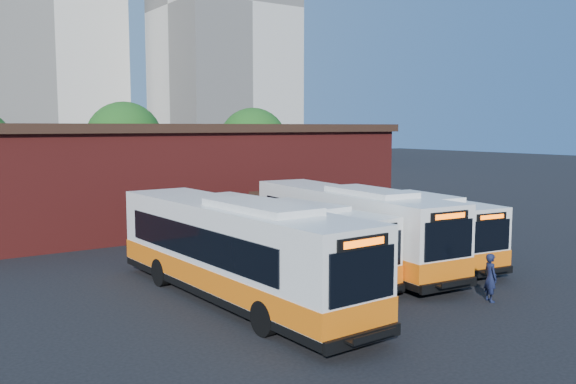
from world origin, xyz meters
TOP-DOWN VIEW (x-y plane):
  - ground at (0.00, 0.00)m, footprint 220.00×220.00m
  - bus_west at (-5.42, 1.79)m, footprint 3.34×13.76m
  - bus_midwest at (-1.86, 4.13)m, footprint 3.39×11.84m
  - bus_mideast at (1.74, 4.02)m, footprint 3.86×13.34m
  - bus_east at (5.00, 3.82)m, footprint 3.75×11.77m
  - transit_worker at (2.07, -3.44)m, footprint 0.63×0.75m
  - depot_building at (0.00, 20.00)m, footprint 28.60×12.60m
  - tree_mid at (2.00, 34.00)m, footprint 6.56×6.56m
  - tree_east at (13.00, 31.00)m, footprint 6.24×6.24m
  - tower_right at (30.00, 68.00)m, footprint 18.00×18.00m

SIDE VIEW (x-z plane):
  - ground at x=0.00m, z-range 0.00..0.00m
  - transit_worker at x=2.07m, z-range 0.00..1.75m
  - bus_east at x=5.00m, z-range -0.15..3.01m
  - bus_midwest at x=-1.86m, z-range -0.15..3.04m
  - bus_mideast at x=1.74m, z-range -0.16..3.42m
  - bus_west at x=-5.42m, z-range -0.17..3.55m
  - depot_building at x=0.00m, z-range 0.06..6.46m
  - tree_east at x=13.00m, z-range 0.85..8.81m
  - tree_mid at x=2.00m, z-range 0.90..9.26m
  - tower_right at x=30.00m, z-range -0.26..48.94m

